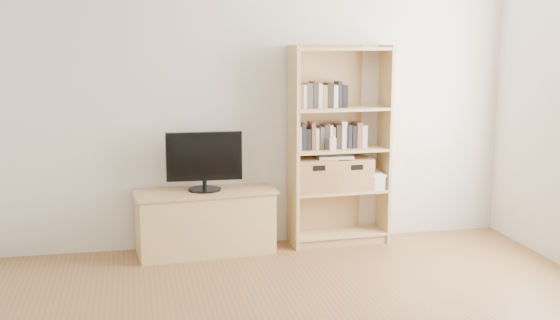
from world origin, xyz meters
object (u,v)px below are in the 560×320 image
object	(u,v)px
tv_stand	(205,223)
laptop	(335,156)
baby_monitor	(333,144)
basket_right	(351,173)
bookshelf	(340,146)
basket_left	(314,175)
television	(204,161)

from	to	relation	value
tv_stand	laptop	size ratio (longest dim) A/B	3.74
baby_monitor	basket_right	size ratio (longest dim) A/B	0.31
bookshelf	basket_left	distance (m)	0.34
television	baby_monitor	distance (m)	1.11
baby_monitor	basket_left	size ratio (longest dim) A/B	0.30
tv_stand	bookshelf	world-z (taller)	bookshelf
basket_left	basket_right	world-z (taller)	basket_left
basket_left	laptop	xyz separation A→B (m)	(0.18, -0.00, 0.16)
bookshelf	basket_right	world-z (taller)	bookshelf
bookshelf	television	world-z (taller)	bookshelf
basket_right	baby_monitor	bearing A→B (deg)	-157.28
bookshelf	basket_left	world-z (taller)	bookshelf
tv_stand	baby_monitor	world-z (taller)	baby_monitor
tv_stand	television	bearing A→B (deg)	174.34
basket_right	laptop	distance (m)	0.23
basket_left	basket_right	xyz separation A→B (m)	(0.34, 0.02, -0.01)
tv_stand	bookshelf	size ratio (longest dim) A/B	0.65
television	basket_right	xyz separation A→B (m)	(1.31, 0.06, -0.17)
tv_stand	baby_monitor	distance (m)	1.28
tv_stand	basket_left	xyz separation A→B (m)	(0.97, 0.04, 0.37)
bookshelf	laptop	xyz separation A→B (m)	(-0.05, -0.02, -0.09)
baby_monitor	tv_stand	bearing A→B (deg)	-175.73
bookshelf	baby_monitor	size ratio (longest dim) A/B	16.61
bookshelf	baby_monitor	bearing A→B (deg)	-135.00
baby_monitor	basket_left	bearing A→B (deg)	155.19
tv_stand	bookshelf	xyz separation A→B (m)	(1.20, 0.06, 0.62)
bookshelf	basket_left	size ratio (longest dim) A/B	4.97
television	basket_left	size ratio (longest dim) A/B	1.80
bookshelf	baby_monitor	distance (m)	0.14
tv_stand	basket_right	size ratio (longest dim) A/B	3.35
tv_stand	basket_left	world-z (taller)	basket_left
tv_stand	bookshelf	bearing A→B (deg)	-2.92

